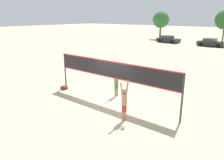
{
  "coord_description": "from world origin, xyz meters",
  "views": [
    {
      "loc": [
        7.8,
        -9.64,
        5.05
      ],
      "look_at": [
        0.0,
        0.0,
        1.39
      ],
      "focal_mm": 35.0,
      "sensor_mm": 36.0,
      "label": 1
    }
  ],
  "objects": [
    {
      "name": "parked_car_near",
      "position": [
        -10.73,
        30.62,
        0.61
      ],
      "size": [
        4.61,
        2.45,
        1.36
      ],
      "rotation": [
        0.0,
        0.0,
        -0.14
      ],
      "color": "#232328",
      "rests_on": "ground_plane"
    },
    {
      "name": "parked_car_mid",
      "position": [
        -2.64,
        30.05,
        0.61
      ],
      "size": [
        4.38,
        2.05,
        1.36
      ],
      "rotation": [
        0.0,
        0.0,
        -0.03
      ],
      "color": "#232328",
      "rests_on": "ground_plane"
    },
    {
      "name": "volleyball",
      "position": [
        2.48,
        -2.24,
        0.11
      ],
      "size": [
        0.22,
        0.22,
        0.22
      ],
      "color": "white",
      "rests_on": "ground_plane"
    },
    {
      "name": "ground_plane",
      "position": [
        0.0,
        0.0,
        0.0
      ],
      "size": [
        200.0,
        200.0,
        0.0
      ],
      "primitive_type": "plane",
      "color": "beige"
    },
    {
      "name": "gear_bag",
      "position": [
        -4.17,
        -0.3,
        0.1
      ],
      "size": [
        0.41,
        0.35,
        0.2
      ],
      "color": "maroon",
      "rests_on": "ground_plane"
    },
    {
      "name": "player_spiker",
      "position": [
        2.02,
        -1.55,
        1.09
      ],
      "size": [
        0.28,
        0.7,
        2.08
      ],
      "rotation": [
        0.0,
        0.0,
        1.57
      ],
      "color": "tan",
      "rests_on": "ground_plane"
    },
    {
      "name": "tree_right_cluster",
      "position": [
        -15.36,
        36.28,
        4.2
      ],
      "size": [
        3.62,
        3.62,
        6.04
      ],
      "color": "brown",
      "rests_on": "ground_plane"
    },
    {
      "name": "player_blocker",
      "position": [
        -0.43,
        0.97,
        1.15
      ],
      "size": [
        0.28,
        0.71,
        2.18
      ],
      "rotation": [
        0.0,
        0.0,
        -1.57
      ],
      "color": "#8C664C",
      "rests_on": "ground_plane"
    },
    {
      "name": "volleyball_net",
      "position": [
        0.0,
        0.0,
        1.87
      ],
      "size": [
        8.7,
        0.1,
        2.53
      ],
      "color": "#38383D",
      "rests_on": "ground_plane"
    }
  ]
}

